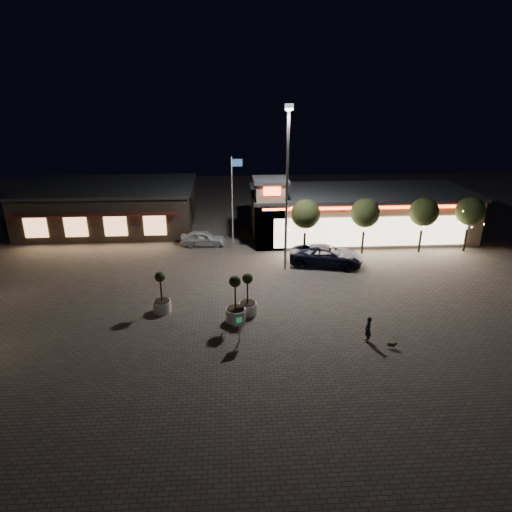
{
  "coord_description": "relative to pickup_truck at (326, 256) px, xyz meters",
  "views": [
    {
      "loc": [
        -2.38,
        -24.88,
        14.01
      ],
      "look_at": [
        -0.41,
        6.0,
        1.92
      ],
      "focal_mm": 32.0,
      "sensor_mm": 36.0,
      "label": 1
    }
  ],
  "objects": [
    {
      "name": "restaurant_building",
      "position": [
        -19.36,
        11.4,
        1.35
      ],
      "size": [
        16.4,
        11.0,
        4.3
      ],
      "color": "#382D23",
      "rests_on": "ground"
    },
    {
      "name": "planter_mid",
      "position": [
        -7.42,
        -8.58,
        0.13
      ],
      "size": [
        1.24,
        1.24,
        3.04
      ],
      "color": "white",
      "rests_on": "ground"
    },
    {
      "name": "valet_sign",
      "position": [
        -7.26,
        -11.03,
        0.47
      ],
      "size": [
        0.59,
        0.22,
        1.82
      ],
      "color": "gray",
      "rests_on": "ground"
    },
    {
      "name": "pedestrian",
      "position": [
        -0.0,
        -11.46,
        -0.03
      ],
      "size": [
        0.39,
        0.58,
        1.55
      ],
      "primitive_type": "imported",
      "rotation": [
        0.0,
        0.0,
        -1.54
      ],
      "color": "black",
      "rests_on": "ground"
    },
    {
      "name": "string_tree_a",
      "position": [
        -1.36,
        2.43,
        2.76
      ],
      "size": [
        2.42,
        2.42,
        4.79
      ],
      "color": "#332319",
      "rests_on": "ground"
    },
    {
      "name": "string_tree_c",
      "position": [
        8.64,
        2.43,
        2.76
      ],
      "size": [
        2.42,
        2.42,
        4.79
      ],
      "color": "#332319",
      "rests_on": "ground"
    },
    {
      "name": "string_tree_b",
      "position": [
        3.64,
        2.43,
        2.76
      ],
      "size": [
        2.42,
        2.42,
        4.79
      ],
      "color": "#332319",
      "rests_on": "ground"
    },
    {
      "name": "pickup_truck",
      "position": [
        0.0,
        0.0,
        0.0
      ],
      "size": [
        6.25,
        3.94,
        1.61
      ],
      "primitive_type": "imported",
      "rotation": [
        0.0,
        0.0,
        1.34
      ],
      "color": "black",
      "rests_on": "ground"
    },
    {
      "name": "planter_left",
      "position": [
        -12.08,
        -7.11,
        0.05
      ],
      "size": [
        1.13,
        1.13,
        2.78
      ],
      "color": "white",
      "rests_on": "ground"
    },
    {
      "name": "retail_building",
      "position": [
        4.14,
        7.24,
        1.41
      ],
      "size": [
        20.4,
        8.4,
        6.1
      ],
      "color": "gray",
      "rests_on": "ground"
    },
    {
      "name": "string_tree_d",
      "position": [
        12.64,
        2.43,
        2.76
      ],
      "size": [
        2.42,
        2.42,
        4.79
      ],
      "color": "#332319",
      "rests_on": "ground"
    },
    {
      "name": "white_sedan",
      "position": [
        -10.01,
        5.29,
        -0.12
      ],
      "size": [
        4.09,
        1.88,
        1.36
      ],
      "primitive_type": "imported",
      "rotation": [
        0.0,
        0.0,
        1.5
      ],
      "color": "silver",
      "rests_on": "ground"
    },
    {
      "name": "planter_right",
      "position": [
        -6.63,
        -7.75,
        0.06
      ],
      "size": [
        1.14,
        1.14,
        2.81
      ],
      "color": "white",
      "rests_on": "ground"
    },
    {
      "name": "floodlight_pole",
      "position": [
        -3.36,
        -0.57,
        6.21
      ],
      "size": [
        0.6,
        0.4,
        12.38
      ],
      "color": "gray",
      "rests_on": "ground"
    },
    {
      "name": "dog",
      "position": [
        1.19,
        -12.26,
        -0.52
      ],
      "size": [
        0.53,
        0.3,
        0.29
      ],
      "color": "#59514C",
      "rests_on": "ground"
    },
    {
      "name": "ground",
      "position": [
        -5.36,
        -8.57,
        -0.8
      ],
      "size": [
        90.0,
        90.0,
        0.0
      ],
      "primitive_type": "plane",
      "color": "#625A4F",
      "rests_on": "ground"
    },
    {
      "name": "flagpole",
      "position": [
        -7.27,
        4.43,
        3.94
      ],
      "size": [
        0.95,
        0.1,
        8.0
      ],
      "color": "white",
      "rests_on": "ground"
    }
  ]
}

